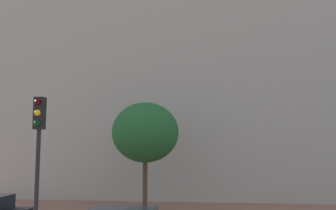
{
  "coord_description": "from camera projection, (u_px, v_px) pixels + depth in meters",
  "views": [
    {
      "loc": [
        0.97,
        -3.78,
        3.57
      ],
      "look_at": [
        -0.38,
        9.62,
        5.11
      ],
      "focal_mm": 38.66,
      "sensor_mm": 36.0,
      "label": 1
    }
  ],
  "objects": [
    {
      "name": "tree_curb_far",
      "position": [
        145.0,
        133.0,
        19.6
      ],
      "size": [
        3.61,
        3.61,
        5.95
      ],
      "color": "#4C3823",
      "rests_on": "ground_plane"
    },
    {
      "name": "landmark_building",
      "position": [
        171.0,
        78.0,
        31.64
      ],
      "size": [
        28.15,
        15.19,
        31.37
      ],
      "color": "#B2A893",
      "rests_on": "ground_plane"
    },
    {
      "name": "traffic_light_pole",
      "position": [
        38.0,
        151.0,
        9.97
      ],
      "size": [
        0.28,
        0.34,
        4.94
      ],
      "color": "black",
      "rests_on": "ground_plane"
    }
  ]
}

